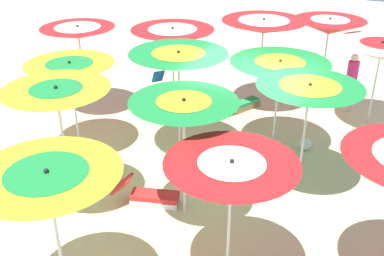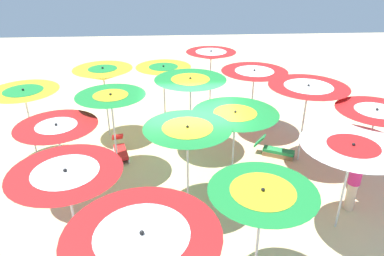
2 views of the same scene
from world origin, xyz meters
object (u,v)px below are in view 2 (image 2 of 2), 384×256
object	(u,v)px
beach_umbrella_14	(163,71)
beach_umbrella_15	(211,55)
beach_umbrella_10	(190,84)
beach_umbrella_12	(24,96)
beach_ball	(239,193)
beach_umbrella_7	(308,92)
beach_umbrella_3	(375,118)
lounger_1	(120,150)
beach_umbrella_13	(103,74)
beach_umbrella_4	(67,181)
beach_umbrella_5	(188,135)
beach_umbrella_8	(57,131)
beach_umbrella_1	(262,201)
beach_umbrella_11	(254,75)
lounger_2	(276,150)
beach_umbrella_2	(351,154)
beach_umbrella_6	(235,118)
beach_umbrella_0	(143,246)
lounger_0	(260,117)
beachgoer_0	(354,180)
beach_umbrella_9	(111,101)

from	to	relation	value
beach_umbrella_14	beach_umbrella_15	size ratio (longest dim) A/B	0.90
beach_umbrella_10	beach_umbrella_12	size ratio (longest dim) A/B	1.05
beach_umbrella_15	beach_ball	xyz separation A→B (m)	(6.21, 0.10, -2.05)
beach_umbrella_7	beach_umbrella_10	distance (m)	3.47
beach_umbrella_10	beach_umbrella_14	world-z (taller)	beach_umbrella_10
beach_umbrella_3	lounger_1	bearing A→B (deg)	-107.94
beach_umbrella_14	beach_umbrella_13	bearing A→B (deg)	-58.27
beach_umbrella_4	beach_umbrella_12	distance (m)	5.08
beach_umbrella_5	beach_umbrella_8	world-z (taller)	beach_umbrella_5
lounger_1	beach_umbrella_5	bearing A→B (deg)	23.96
beach_umbrella_1	beach_umbrella_7	xyz separation A→B (m)	(-4.45, 2.38, 0.34)
beach_umbrella_12	beach_ball	xyz separation A→B (m)	(2.46, 6.02, -1.95)
beach_umbrella_11	lounger_2	distance (m)	2.72
beach_umbrella_4	beach_umbrella_8	xyz separation A→B (m)	(-2.43, -0.84, -0.17)
beach_umbrella_11	lounger_1	distance (m)	5.17
beach_umbrella_14	beach_umbrella_15	bearing A→B (deg)	120.22
beach_umbrella_10	beach_umbrella_15	xyz separation A→B (m)	(-3.41, 1.02, -0.04)
beach_umbrella_12	lounger_2	xyz separation A→B (m)	(0.36, 7.58, -1.90)
beach_umbrella_8	beach_umbrella_12	xyz separation A→B (m)	(-2.09, -1.47, 0.16)
beach_umbrella_1	beach_umbrella_4	size ratio (longest dim) A/B	0.93
beach_umbrella_14	beach_ball	bearing A→B (deg)	21.00
beach_umbrella_2	beach_umbrella_6	world-z (taller)	beach_umbrella_2
beach_umbrella_0	beach_umbrella_12	world-z (taller)	beach_umbrella_0
beach_umbrella_15	lounger_0	bearing A→B (deg)	46.98
beach_umbrella_12	beach_umbrella_14	bearing A→B (deg)	123.32
beach_umbrella_2	lounger_0	bearing A→B (deg)	-175.34
beach_umbrella_14	beachgoer_0	distance (m)	7.49
beach_umbrella_13	beach_ball	xyz separation A→B (m)	(3.91, 3.94, -2.10)
beach_umbrella_13	beachgoer_0	xyz separation A→B (m)	(4.55, 6.64, -1.38)
lounger_2	beach_umbrella_14	bearing A→B (deg)	166.12
beach_umbrella_11	lounger_2	world-z (taller)	beach_umbrella_11
beach_umbrella_5	beach_umbrella_10	bearing A→B (deg)	175.18
beach_umbrella_11	lounger_0	world-z (taller)	beach_umbrella_11
beach_umbrella_1	lounger_2	world-z (taller)	beach_umbrella_1
beach_umbrella_1	beach_umbrella_11	size ratio (longest dim) A/B	0.97
beach_umbrella_8	beach_umbrella_4	bearing A→B (deg)	19.09
beach_umbrella_6	beach_umbrella_10	bearing A→B (deg)	-152.81
beach_umbrella_4	beach_umbrella_9	xyz separation A→B (m)	(-3.71, 0.32, 0.08)
beach_umbrella_14	lounger_2	distance (m)	4.96
beach_umbrella_9	lounger_0	distance (m)	6.14
beach_umbrella_4	beach_umbrella_11	xyz separation A→B (m)	(-6.10, 4.85, -0.05)
beach_umbrella_8	beach_umbrella_13	xyz separation A→B (m)	(-3.54, 0.61, 0.30)
beach_umbrella_13	beachgoer_0	distance (m)	8.16
beach_umbrella_8	beach_umbrella_11	distance (m)	6.77
beach_umbrella_3	beach_umbrella_14	distance (m)	7.27
beach_umbrella_7	beach_umbrella_8	bearing A→B (deg)	-77.99
beach_umbrella_1	beach_umbrella_12	distance (m)	7.76
beach_umbrella_6	beach_umbrella_13	distance (m)	4.98
beach_umbrella_1	lounger_0	size ratio (longest dim) A/B	2.02
beach_umbrella_1	lounger_2	size ratio (longest dim) A/B	1.72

